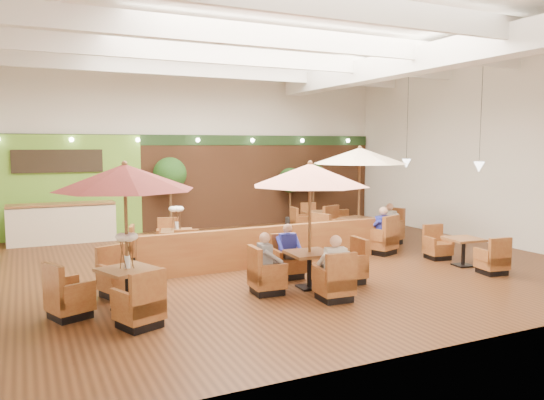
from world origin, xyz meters
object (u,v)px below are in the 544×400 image
diner_0 (334,261)px  topiary_0 (170,177)px  table_3 (168,241)px  booth_divider (281,245)px  table_0 (122,205)px  topiary_2 (313,179)px  table_1 (310,202)px  diner_1 (288,245)px  table_4 (463,252)px  topiary_1 (290,182)px  diner_2 (267,256)px  diner_4 (389,219)px  diner_3 (382,226)px  table_2 (359,179)px  service_counter (62,223)px  table_5 (317,222)px

diner_0 → topiary_0: bearing=106.6°
table_3 → booth_divider: bearing=-25.2°
table_0 → topiary_2: 11.16m
table_1 → diner_1: size_ratio=3.57×
topiary_2 → table_4: bearing=-91.5°
table_0 → topiary_1: bearing=25.1°
topiary_2 → diner_0: topiary_2 is taller
table_3 → diner_0: size_ratio=3.18×
topiary_1 → diner_2: size_ratio=2.75×
diner_2 → diner_4: (5.38, 3.18, -0.00)m
booth_divider → table_4: booth_divider is taller
diner_0 → diner_4: diner_0 is taller
diner_4 → topiary_1: bearing=-11.2°
table_3 → diner_4: 6.37m
topiary_1 → diner_3: size_ratio=2.56×
table_0 → diner_3: size_ratio=3.38×
topiary_0 → booth_divider: bearing=-77.2°
topiary_0 → diner_0: size_ratio=3.18×
table_4 → diner_2: size_ratio=3.13×
table_2 → diner_3: table_2 is taller
table_0 → topiary_0: bearing=48.2°
service_counter → topiary_0: size_ratio=1.20×
table_1 → topiary_1: table_1 is taller
service_counter → diner_2: size_ratio=3.98×
diner_0 → diner_3: size_ratio=0.97×
diner_0 → diner_3: bearing=53.2°
topiary_1 → diner_2: (-4.48, -7.70, -0.80)m
topiary_2 → table_5: bearing=-116.1°
table_2 → diner_3: 1.57m
table_2 → diner_2: 5.50m
booth_divider → topiary_2: 7.00m
table_1 → diner_4: size_ratio=3.49×
booth_divider → table_4: size_ratio=2.95×
table_0 → topiary_0: (2.80, 7.62, -0.02)m
topiary_1 → diner_3: 5.63m
table_5 → table_3: bearing=-153.8°
table_1 → diner_4: 5.55m
diner_0 → diner_2: 1.34m
topiary_1 → diner_3: (-0.16, -5.58, -0.78)m
table_3 → topiary_2: 7.40m
service_counter → diner_4: (8.60, -4.32, 0.15)m
diner_3 → table_5: bearing=72.6°
table_0 → diner_1: (3.65, 0.86, -1.15)m
topiary_2 → diner_2: size_ratio=2.92×
table_1 → topiary_0: table_1 is taller
table_0 → topiary_0: 8.12m
diner_1 → diner_4: diner_4 is taller
booth_divider → table_0: bearing=-154.9°
service_counter → booth_divider: size_ratio=0.43×
table_4 → diner_3: (-0.92, 1.99, 0.43)m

